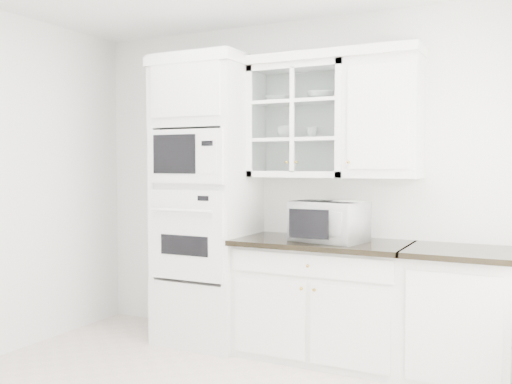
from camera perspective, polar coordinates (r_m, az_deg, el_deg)
The scene contains 12 objects.
room_shell at distance 3.60m, azimuth -3.02°, elevation 7.17°, with size 4.00×3.50×2.70m.
oven_column at distance 4.83m, azimuth -4.95°, elevation -0.83°, with size 0.76×0.68×2.40m.
base_cabinet_run at distance 4.52m, azimuth 6.70°, elevation -10.55°, with size 1.32×0.67×0.92m.
extra_base_cabinet at distance 4.29m, azimuth 19.60°, elevation -11.40°, with size 0.72×0.67×0.92m.
upper_cabinet_glass at distance 4.63m, azimuth 4.44°, elevation 7.07°, with size 0.80×0.33×0.90m.
upper_cabinet_solid at distance 4.42m, azimuth 12.64°, elevation 7.22°, with size 0.55×0.33×0.90m, color white.
crown_molding at distance 4.71m, azimuth 3.13°, elevation 12.96°, with size 2.14×0.38×0.07m, color white.
countertop_microwave at distance 4.37m, azimuth 7.41°, elevation -2.90°, with size 0.53×0.44×0.30m, color white.
bowl_a at distance 4.73m, azimuth 2.35°, elevation 9.25°, with size 0.22×0.22×0.05m, color white.
bowl_b at distance 4.59m, azimuth 6.46°, elevation 9.53°, with size 0.21×0.21×0.07m, color white.
cup_a at distance 4.67m, azimuth 2.97°, elevation 5.96°, with size 0.13×0.13×0.10m, color white.
cup_b at distance 4.60m, azimuth 5.64°, elevation 5.91°, with size 0.10×0.10×0.09m, color white.
Camera 1 is at (1.77, -2.69, 1.51)m, focal length 40.00 mm.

